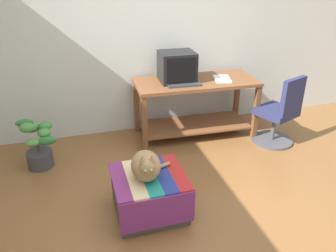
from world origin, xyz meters
TOP-DOWN VIEW (x-y plane):
  - ground_plane at (0.00, 0.00)m, footprint 14.00×14.00m
  - back_wall at (0.00, 2.05)m, footprint 8.00×0.10m
  - desk at (0.52, 1.60)m, footprint 1.54×0.72m
  - tv_monitor at (0.28, 1.65)m, footprint 0.44×0.39m
  - keyboard at (0.31, 1.46)m, footprint 0.41×0.17m
  - book at (0.84, 1.54)m, footprint 0.26×0.32m
  - ottoman_with_blanket at (-0.42, 0.25)m, footprint 0.64×0.62m
  - cat at (-0.45, 0.22)m, footprint 0.40×0.39m
  - potted_plant at (-1.41, 1.36)m, footprint 0.41×0.35m
  - office_chair at (1.43, 1.08)m, footprint 0.54×0.55m
  - pen at (0.91, 1.65)m, footprint 0.12×0.08m

SIDE VIEW (x-z plane):
  - ground_plane at x=0.00m, z-range 0.00..0.00m
  - ottoman_with_blanket at x=-0.42m, z-range 0.00..0.39m
  - potted_plant at x=-1.41m, z-range -0.04..0.54m
  - office_chair at x=1.43m, z-range -0.06..0.83m
  - desk at x=0.52m, z-range 0.14..0.89m
  - cat at x=-0.45m, z-range 0.37..0.67m
  - pen at x=0.91m, z-range 0.75..0.76m
  - book at x=0.84m, z-range 0.75..0.77m
  - keyboard at x=0.31m, z-range 0.75..0.78m
  - tv_monitor at x=0.28m, z-range 0.75..1.11m
  - back_wall at x=0.00m, z-range 0.00..2.60m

